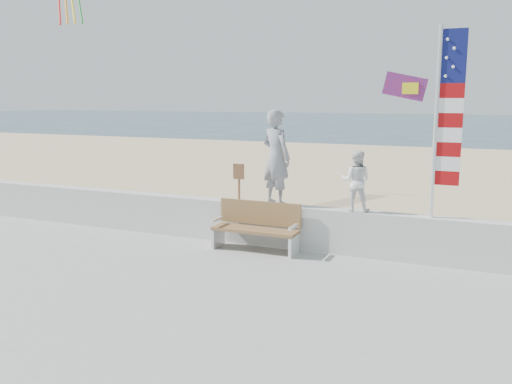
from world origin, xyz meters
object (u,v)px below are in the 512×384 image
Objects in this scene: child at (356,181)px; bench at (257,226)px; flag at (444,115)px; adult at (276,157)px.

bench is at bearing 7.00° from child.
bench is (-1.94, -0.45, -1.00)m from child.
flag is (3.50, 0.45, 2.30)m from bench.
bench is 4.22m from flag.
adult is 1.10× the size of bench.
flag is at bearing 173.79° from child.
flag is (3.26, -0.00, 0.92)m from adult.
child is 0.67× the size of bench.
bench is (-0.25, -0.45, -1.38)m from adult.
adult is 1.48m from bench.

